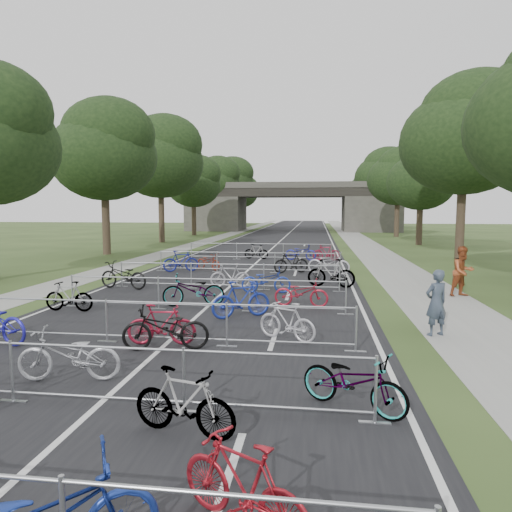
{
  "coord_description": "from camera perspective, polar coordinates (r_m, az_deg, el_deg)",
  "views": [
    {
      "loc": [
        3.65,
        -3.4,
        3.36
      ],
      "look_at": [
        0.83,
        17.89,
        1.1
      ],
      "focal_mm": 32.0,
      "sensor_mm": 36.0,
      "label": 1
    }
  ],
  "objects": [
    {
      "name": "bike_20",
      "position": [
        24.43,
        -9.37,
        -0.65
      ],
      "size": [
        1.93,
        1.24,
        1.13
      ],
      "primitive_type": "imported",
      "rotation": [
        0.0,
        0.0,
        1.99
      ],
      "color": "navy",
      "rests_on": "ground"
    },
    {
      "name": "tree_right_5",
      "position": [
        79.93,
        14.48,
        7.67
      ],
      "size": [
        6.16,
        6.16,
        9.39
      ],
      "color": "#33261C",
      "rests_on": "ground"
    },
    {
      "name": "bike_25",
      "position": [
        30.19,
        0.04,
        0.56
      ],
      "size": [
        1.7,
        0.76,
        0.99
      ],
      "primitive_type": "imported",
      "rotation": [
        0.0,
        0.0,
        1.38
      ],
      "color": "#9DA0A5",
      "rests_on": "ground"
    },
    {
      "name": "overpass_bridge",
      "position": [
        68.5,
        4.53,
        6.13
      ],
      "size": [
        31.0,
        8.0,
        7.05
      ],
      "color": "#3F3D38",
      "rests_on": "ground"
    },
    {
      "name": "tree_left_5",
      "position": [
        80.88,
        -3.22,
        9.36
      ],
      "size": [
        8.4,
        8.4,
        12.81
      ],
      "color": "#33261C",
      "rests_on": "ground"
    },
    {
      "name": "bike_26",
      "position": [
        29.55,
        5.62,
        0.47
      ],
      "size": [
        2.07,
        0.96,
        1.05
      ],
      "primitive_type": "imported",
      "rotation": [
        0.0,
        0.0,
        1.43
      ],
      "color": "navy",
      "rests_on": "ground"
    },
    {
      "name": "tree_right_1",
      "position": [
        33.03,
        24.82,
        13.36
      ],
      "size": [
        8.18,
        8.18,
        12.47
      ],
      "color": "#33261C",
      "rests_on": "ground"
    },
    {
      "name": "pedestrian_b",
      "position": [
        19.01,
        24.43,
        -1.79
      ],
      "size": [
        1.14,
        1.03,
        1.92
      ],
      "primitive_type": "imported",
      "rotation": [
        0.0,
        0.0,
        0.39
      ],
      "color": "brown",
      "rests_on": "ground"
    },
    {
      "name": "tree_left_6",
      "position": [
        92.61,
        -1.81,
        7.93
      ],
      "size": [
        6.72,
        6.72,
        10.25
      ],
      "color": "#33261C",
      "rests_on": "ground"
    },
    {
      "name": "barrier_row_4",
      "position": [
        18.97,
        -3.63,
        -2.54
      ],
      "size": [
        9.7,
        0.08,
        1.1
      ],
      "color": "#9DA0A5",
      "rests_on": "ground"
    },
    {
      "name": "bike_12",
      "position": [
        16.07,
        -22.34,
        -4.72
      ],
      "size": [
        1.66,
        0.49,
        0.99
      ],
      "primitive_type": "imported",
      "rotation": [
        0.0,
        0.0,
        4.7
      ],
      "color": "#9DA0A5",
      "rests_on": "ground"
    },
    {
      "name": "barrier_row_6",
      "position": [
        29.76,
        0.47,
        0.58
      ],
      "size": [
        9.7,
        0.08,
        1.1
      ],
      "color": "#9DA0A5",
      "rests_on": "ground"
    },
    {
      "name": "bike_3",
      "position": [
        5.28,
        -1.59,
        -26.72
      ],
      "size": [
        1.69,
        1.23,
        1.01
      ],
      "primitive_type": "imported",
      "rotation": [
        0.0,
        0.0,
        4.2
      ],
      "color": "maroon",
      "rests_on": "ground"
    },
    {
      "name": "barrier_row_2",
      "position": [
        11.56,
        -11.23,
        -8.2
      ],
      "size": [
        9.7,
        0.08,
        1.1
      ],
      "color": "#9DA0A5",
      "rests_on": "ground"
    },
    {
      "name": "bike_21",
      "position": [
        25.01,
        -5.97,
        -0.72
      ],
      "size": [
        1.76,
        1.4,
        0.89
      ],
      "primitive_type": "imported",
      "rotation": [
        0.0,
        0.0,
        1.02
      ],
      "color": "maroon",
      "rests_on": "ground"
    },
    {
      "name": "sidewalk_right",
      "position": [
        53.68,
        12.2,
        2.29
      ],
      "size": [
        3.0,
        140.0,
        0.01
      ],
      "primitive_type": "cube",
      "color": "gray",
      "rests_on": "ground"
    },
    {
      "name": "bike_9",
      "position": [
        11.52,
        -11.72,
        -8.44
      ],
      "size": [
        1.74,
        0.69,
        1.02
      ],
      "primitive_type": "imported",
      "rotation": [
        0.0,
        0.0,
        1.7
      ],
      "color": "maroon",
      "rests_on": "ground"
    },
    {
      "name": "bike_27",
      "position": [
        29.55,
        8.78,
        0.43
      ],
      "size": [
        1.8,
        0.72,
        1.05
      ],
      "primitive_type": "imported",
      "rotation": [
        0.0,
        0.0,
        4.84
      ],
      "color": "maroon",
      "rests_on": "ground"
    },
    {
      "name": "pedestrian_a",
      "position": [
        12.92,
        21.6,
        -5.48
      ],
      "size": [
        0.76,
        0.65,
        1.76
      ],
      "primitive_type": "imported",
      "rotation": [
        0.0,
        0.0,
        3.58
      ],
      "color": "#323C4C",
      "rests_on": "ground"
    },
    {
      "name": "bike_13",
      "position": [
        15.8,
        -7.81,
        -4.28
      ],
      "size": [
        2.23,
        1.25,
        1.11
      ],
      "primitive_type": "imported",
      "rotation": [
        0.0,
        0.0,
        4.97
      ],
      "color": "#9DA0A5",
      "rests_on": "ground"
    },
    {
      "name": "tree_right_2",
      "position": [
        44.42,
        20.09,
        8.98
      ],
      "size": [
        6.16,
        6.16,
        9.39
      ],
      "color": "#33261C",
      "rests_on": "ground"
    },
    {
      "name": "road",
      "position": [
        53.63,
        3.64,
        2.4
      ],
      "size": [
        11.0,
        140.0,
        0.01
      ],
      "primitive_type": "cube",
      "color": "black",
      "rests_on": "ground"
    },
    {
      "name": "barrier_row_5",
      "position": [
        23.85,
        -1.31,
        -0.77
      ],
      "size": [
        9.7,
        0.08,
        1.1
      ],
      "color": "#9DA0A5",
      "rests_on": "ground"
    },
    {
      "name": "tree_left_1",
      "position": [
        34.98,
        -18.41,
        12.18
      ],
      "size": [
        7.56,
        7.56,
        11.53
      ],
      "color": "#33261C",
      "rests_on": "ground"
    },
    {
      "name": "bike_23",
      "position": [
        23.58,
        9.08,
        -0.87
      ],
      "size": [
        2.27,
        1.22,
        1.13
      ],
      "primitive_type": "imported",
      "rotation": [
        0.0,
        0.0,
        1.35
      ],
      "color": "#ACAAB2",
      "rests_on": "ground"
    },
    {
      "name": "bike_18",
      "position": [
        18.06,
        1.27,
        -3.06
      ],
      "size": [
        2.01,
        0.88,
        1.02
      ],
      "primitive_type": "imported",
      "rotation": [
        0.0,
        0.0,
        1.67
      ],
      "color": "navy",
      "rests_on": "ground"
    },
    {
      "name": "bike_10",
      "position": [
        11.06,
        -11.24,
        -8.9
      ],
      "size": [
        2.14,
        1.13,
        1.07
      ],
      "primitive_type": "imported",
      "rotation": [
        0.0,
        0.0,
        4.93
      ],
      "color": "black",
      "rests_on": "ground"
    },
    {
      "name": "sidewalk_left",
      "position": [
        54.65,
        -4.23,
        2.47
      ],
      "size": [
        2.0,
        140.0,
        0.01
      ],
      "primitive_type": "cube",
      "color": "gray",
      "rests_on": "ground"
    },
    {
      "name": "tree_left_4",
      "position": [
        69.1,
        -5.1,
        9.25
      ],
      "size": [
        7.56,
        7.56,
        11.53
      ],
      "color": "#33261C",
      "rests_on": "ground"
    },
    {
      "name": "barrier_row_1",
      "position": [
        8.38,
        -19.4,
        -13.96
      ],
      "size": [
        9.7,
        0.08,
        1.1
      ],
      "color": "#9DA0A5",
      "rests_on": "ground"
    },
    {
      "name": "tree_right_3",
      "position": [
        56.24,
        17.46,
        9.36
      ],
      "size": [
        7.17,
        7.17,
        10.93
      ],
      "color": "#33261C",
      "rests_on": "ground"
    },
    {
      "name": "tree_left_2",
      "position": [
        46.11,
        -11.78,
        11.8
      ],
      "size": [
        8.4,
        8.4,
        12.81
      ],
      "color": "#33261C",
      "rests_on": "ground"
    },
    {
      "name": "bike_22",
      "position": [
        23.66,
        4.42,
        -0.8
      ],
      "size": [
        1.93,
        1.22,
        1.12
      ],
      "primitive_type": "imported",
      "rotation": [
        0.0,
        0.0,
        5.12
      ],
      "color": "black",
      "rests_on": "ground"
    },
    {
      "name": "bike_11",
      "position": [
        11.68,
        3.89,
        -8.2
      ],
      "size": [
        1.68,
        1.19,
        0.99
      ],
      "primitive_type": "imported",
      "rotation": [
        0.0,
        0.0,
        4.23
      ],
      "color": "#B7B6BE",
      "rests_on": "ground"
    },
    {
      "name": "tree_right_4",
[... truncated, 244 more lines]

